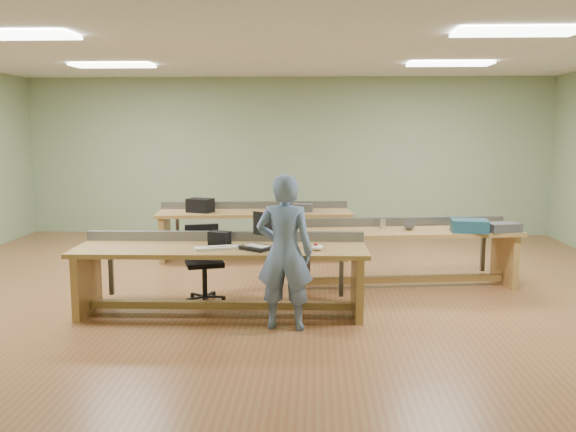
% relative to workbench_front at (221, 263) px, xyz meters
% --- Properties ---
extents(floor, '(10.00, 10.00, 0.00)m').
position_rel_workbench_front_xyz_m(floor, '(0.49, 1.19, -0.56)').
color(floor, brown).
rests_on(floor, ground).
extents(ceiling, '(10.00, 10.00, 0.00)m').
position_rel_workbench_front_xyz_m(ceiling, '(0.49, 1.19, 2.44)').
color(ceiling, silver).
rests_on(ceiling, wall_back).
extents(wall_back, '(10.00, 0.04, 3.00)m').
position_rel_workbench_front_xyz_m(wall_back, '(0.49, 5.19, 0.94)').
color(wall_back, gray).
rests_on(wall_back, floor).
extents(wall_front, '(10.00, 0.04, 3.00)m').
position_rel_workbench_front_xyz_m(wall_front, '(0.49, -2.81, 0.94)').
color(wall_front, gray).
rests_on(wall_front, floor).
extents(fluor_panels, '(6.20, 3.50, 0.03)m').
position_rel_workbench_front_xyz_m(fluor_panels, '(0.49, 1.19, 2.41)').
color(fluor_panels, white).
rests_on(fluor_panels, ceiling).
extents(workbench_front, '(3.21, 0.91, 0.86)m').
position_rel_workbench_front_xyz_m(workbench_front, '(0.00, 0.00, 0.00)').
color(workbench_front, tan).
rests_on(workbench_front, floor).
extents(workbench_mid, '(2.98, 1.16, 0.86)m').
position_rel_workbench_front_xyz_m(workbench_mid, '(2.18, 1.25, -0.01)').
color(workbench_mid, tan).
rests_on(workbench_mid, floor).
extents(workbench_back, '(3.06, 1.06, 0.86)m').
position_rel_workbench_front_xyz_m(workbench_back, '(0.08, 2.89, -0.00)').
color(workbench_back, tan).
rests_on(workbench_back, floor).
extents(person, '(0.62, 0.44, 1.59)m').
position_rel_workbench_front_xyz_m(person, '(0.72, -0.50, 0.23)').
color(person, slate).
rests_on(person, floor).
extents(laptop_base, '(0.42, 0.41, 0.04)m').
position_rel_workbench_front_xyz_m(laptop_base, '(0.41, -0.13, 0.20)').
color(laptop_base, black).
rests_on(laptop_base, workbench_front).
extents(laptop_screen, '(0.27, 0.20, 0.26)m').
position_rel_workbench_front_xyz_m(laptop_screen, '(0.49, -0.03, 0.44)').
color(laptop_screen, black).
rests_on(laptop_screen, laptop_base).
extents(keyboard, '(0.51, 0.30, 0.03)m').
position_rel_workbench_front_xyz_m(keyboard, '(-0.02, -0.15, 0.20)').
color(keyboard, beige).
rests_on(keyboard, workbench_front).
extents(trackball_mouse, '(0.15, 0.17, 0.06)m').
position_rel_workbench_front_xyz_m(trackball_mouse, '(1.06, -0.15, 0.22)').
color(trackball_mouse, white).
rests_on(trackball_mouse, workbench_front).
extents(camera_bag, '(0.26, 0.21, 0.15)m').
position_rel_workbench_front_xyz_m(camera_bag, '(-0.03, 0.09, 0.26)').
color(camera_bag, black).
rests_on(camera_bag, workbench_front).
extents(task_chair, '(0.60, 0.60, 0.89)m').
position_rel_workbench_front_xyz_m(task_chair, '(-0.29, 0.50, -0.24)').
color(task_chair, black).
rests_on(task_chair, floor).
extents(parts_bin_teal, '(0.48, 0.38, 0.15)m').
position_rel_workbench_front_xyz_m(parts_bin_teal, '(2.97, 1.10, 0.26)').
color(parts_bin_teal, '#163A49').
rests_on(parts_bin_teal, workbench_mid).
extents(parts_bin_grey, '(0.46, 0.36, 0.11)m').
position_rel_workbench_front_xyz_m(parts_bin_grey, '(3.40, 1.13, 0.24)').
color(parts_bin_grey, '#3B3B3E').
rests_on(parts_bin_grey, workbench_mid).
extents(mug, '(0.15, 0.15, 0.11)m').
position_rel_workbench_front_xyz_m(mug, '(2.24, 1.21, 0.24)').
color(mug, '#3B3B3E').
rests_on(mug, workbench_mid).
extents(drinks_can, '(0.08, 0.08, 0.12)m').
position_rel_workbench_front_xyz_m(drinks_can, '(1.91, 1.29, 0.25)').
color(drinks_can, silver).
rests_on(drinks_can, workbench_mid).
extents(storage_box_back, '(0.44, 0.37, 0.21)m').
position_rel_workbench_front_xyz_m(storage_box_back, '(-0.74, 2.73, 0.29)').
color(storage_box_back, black).
rests_on(storage_box_back, workbench_back).
extents(tray_back, '(0.33, 0.25, 0.12)m').
position_rel_workbench_front_xyz_m(tray_back, '(0.84, 2.89, 0.25)').
color(tray_back, '#3B3B3E').
rests_on(tray_back, workbench_back).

